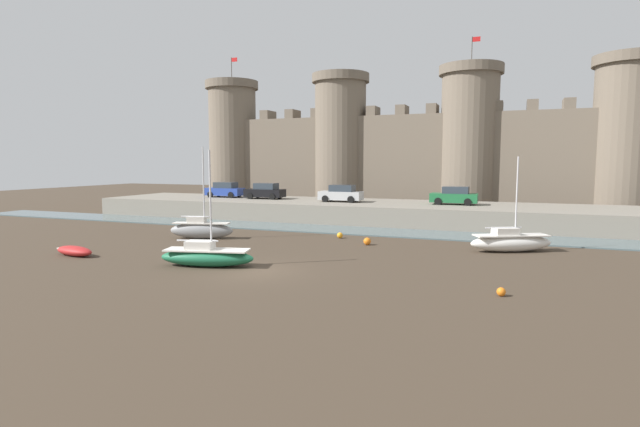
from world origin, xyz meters
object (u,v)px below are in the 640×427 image
car_quay_east (341,194)px  mooring_buoy_near_channel (340,235)px  sailboat_foreground_left (207,256)px  rowboat_midflat_left (74,251)px  mooring_buoy_mid_mud (501,292)px  car_quay_west (225,190)px  sailboat_near_channel_left (201,229)px  mooring_buoy_off_centre (367,241)px  car_quay_centre_west (454,196)px  sailboat_midflat_centre (511,242)px  car_quay_centre_east (265,191)px

car_quay_east → mooring_buoy_near_channel: bearing=-71.6°
car_quay_east → sailboat_foreground_left: bearing=-89.7°
sailboat_foreground_left → car_quay_east: sailboat_foreground_left is taller
rowboat_midflat_left → car_quay_east: car_quay_east is taller
sailboat_foreground_left → mooring_buoy_mid_mud: sailboat_foreground_left is taller
car_quay_west → sailboat_foreground_left: bearing=-60.1°
mooring_buoy_near_channel → mooring_buoy_mid_mud: (11.43, -12.53, -0.03)m
sailboat_near_channel_left → sailboat_foreground_left: (5.90, -8.07, -0.13)m
mooring_buoy_off_centre → sailboat_foreground_left: bearing=-122.3°
mooring_buoy_off_centre → car_quay_west: car_quay_west is taller
sailboat_near_channel_left → mooring_buoy_off_centre: 12.19m
sailboat_foreground_left → car_quay_west: sailboat_foreground_left is taller
mooring_buoy_off_centre → car_quay_centre_west: bearing=73.1°
sailboat_midflat_centre → sailboat_near_channel_left: bearing=-173.1°
sailboat_foreground_left → rowboat_midflat_left: sailboat_foreground_left is taller
sailboat_foreground_left → mooring_buoy_near_channel: (3.47, 11.91, -0.35)m
sailboat_near_channel_left → car_quay_centre_west: 22.42m
sailboat_midflat_centre → car_quay_centre_east: size_ratio=1.44×
sailboat_near_channel_left → car_quay_west: bearing=116.5°
rowboat_midflat_left → sailboat_midflat_centre: bearing=24.2°
car_quay_east → car_quay_centre_west: same height
sailboat_midflat_centre → mooring_buoy_off_centre: sailboat_midflat_centre is taller
car_quay_west → rowboat_midflat_left: bearing=-79.0°
sailboat_near_channel_left → car_quay_centre_west: bearing=43.5°
mooring_buoy_near_channel → car_quay_west: (-17.32, 12.13, 2.33)m
mooring_buoy_off_centre → car_quay_centre_west: 14.49m
car_quay_west → sailboat_near_channel_left: bearing=-63.5°
mooring_buoy_mid_mud → car_quay_centre_west: bearing=100.8°
sailboat_near_channel_left → car_quay_centre_east: (-2.80, 15.46, 1.85)m
sailboat_foreground_left → car_quay_east: (-0.11, 22.66, 1.98)m
sailboat_near_channel_left → mooring_buoy_mid_mud: size_ratio=17.85×
car_quay_west → car_quay_centre_east: size_ratio=1.00×
sailboat_foreground_left → car_quay_centre_east: 25.17m
mooring_buoy_mid_mud → car_quay_east: 27.81m
sailboat_near_channel_left → car_quay_centre_east: sailboat_near_channel_left is taller
rowboat_midflat_left → mooring_buoy_near_channel: 17.53m
sailboat_midflat_centre → car_quay_west: 32.04m
sailboat_near_channel_left → car_quay_west: 17.93m
mooring_buoy_off_centre → car_quay_centre_west: (4.15, 13.70, 2.29)m
sailboat_near_channel_left → car_quay_east: (5.79, 14.59, 1.85)m
mooring_buoy_mid_mud → car_quay_centre_west: size_ratio=0.09×
car_quay_west → mooring_buoy_off_centre: bearing=-35.5°
mooring_buoy_near_channel → car_quay_east: (-3.59, 10.76, 2.33)m
mooring_buoy_mid_mud → car_quay_east: size_ratio=0.09×
car_quay_centre_east → mooring_buoy_mid_mud: bearing=-45.7°
sailboat_near_channel_left → mooring_buoy_off_centre: (12.07, 1.68, -0.44)m
sailboat_midflat_centre → car_quay_centre_east: sailboat_midflat_centre is taller
car_quay_west → car_quay_centre_east: bearing=-5.6°
mooring_buoy_off_centre → car_quay_east: (-6.28, 12.91, 2.29)m
mooring_buoy_near_channel → car_quay_east: car_quay_east is taller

